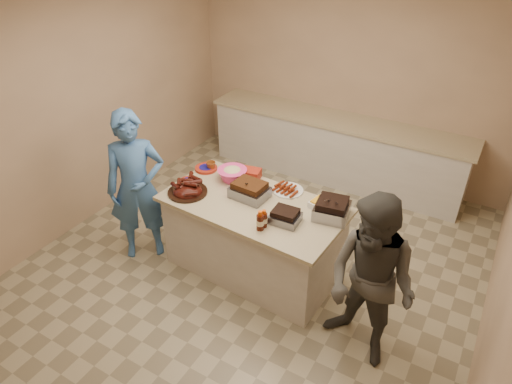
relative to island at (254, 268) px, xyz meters
The scene contains 20 objects.
room 0.05m from the island, 108.40° to the left, with size 4.50×5.00×2.70m, color tan, non-canonical shape.
back_counter 2.29m from the island, 90.40° to the left, with size 3.60×0.64×0.90m, color beige, non-canonical shape.
island is the anchor object (origin of this frame).
rib_platter 1.10m from the island, 165.15° to the right, with size 0.40×0.40×0.16m, color #42110B, non-canonical shape.
pulled_pork_tray 0.86m from the island, 140.19° to the left, with size 0.36×0.27×0.11m, color #47230F.
brisket_tray 0.95m from the island, 16.26° to the right, with size 0.27×0.22×0.08m, color black.
roasting_pan 1.15m from the island, 12.91° to the left, with size 0.31×0.31×0.12m, color gray.
coleslaw_bowl 0.99m from the island, 147.49° to the left, with size 0.32×0.32×0.22m, color #F03C8C, non-canonical shape.
sausage_plate 0.95m from the island, 62.12° to the left, with size 0.32×0.32×0.05m, color silver.
mac_cheese_dish 1.12m from the island, 21.94° to the left, with size 0.32×0.24×0.09m, color yellow.
bbq_bottle_a 0.94m from the island, 45.43° to the right, with size 0.06×0.06×0.18m, color #390F06.
bbq_bottle_b 0.96m from the island, 51.49° to the right, with size 0.07×0.07×0.20m, color #390F06.
mustard_bottle 0.86m from the island, 129.00° to the left, with size 0.05×0.05×0.13m, color #DABD00.
sauce_bowl 0.87m from the island, 122.56° to the left, with size 0.15×0.05×0.15m, color silver.
plate_stack_large 1.20m from the island, 158.80° to the left, with size 0.25×0.25×0.03m, color maroon.
plate_stack_small 1.17m from the island, behind, with size 0.16×0.16×0.02m, color maroon.
plastic_cup 1.17m from the island, 156.04° to the left, with size 0.11×0.10×0.11m, color brown.
basket_stack 0.98m from the island, 124.20° to the left, with size 0.21×0.16×0.10m, color maroon.
guest_blue 1.25m from the island, 163.77° to the right, with size 0.62×1.69×0.40m, color #3D6CAB.
guest_gray 1.41m from the island, 18.18° to the right, with size 0.77×1.59×0.60m, color #4C4A44.
Camera 1 is at (1.91, -3.24, 3.37)m, focal length 32.00 mm.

